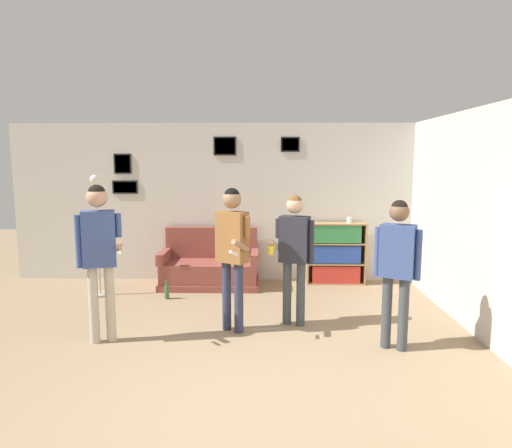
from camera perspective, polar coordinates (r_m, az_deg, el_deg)
The scene contains 12 objects.
ground_plane at distance 4.09m, azimuth -3.96°, elevation -22.59°, with size 20.00×20.00×0.00m, color #937A5B.
wall_back at distance 7.86m, azimuth -1.28°, elevation 2.69°, with size 8.05×0.08×2.70m.
wall_right at distance 6.23m, azimuth 25.10°, elevation 0.50°, with size 0.06×6.68×2.70m.
couch at distance 7.67m, azimuth -5.76°, elevation -5.43°, with size 1.62×0.80×0.95m.
bookshelf at distance 7.85m, azimuth 9.92°, elevation -3.63°, with size 0.98×0.30×1.04m.
floor_lamp at distance 7.36m, azimuth -19.21°, elevation -1.11°, with size 0.28×0.28×1.86m.
person_player_foreground_left at distance 5.42m, azimuth -19.02°, elevation -2.53°, with size 0.57×0.44×1.81m.
person_player_foreground_center at distance 5.47m, azimuth -3.00°, elevation -2.45°, with size 0.44×0.60×1.76m.
person_watcher_holding_cup at distance 5.71m, azimuth 4.80°, elevation -2.77°, with size 0.57×0.37×1.66m.
person_spectator_near_bookshelf at distance 5.18m, azimuth 17.24°, elevation -4.21°, with size 0.45×0.34×1.66m.
bottle_on_floor at distance 7.08m, azimuth -11.09°, elevation -8.30°, with size 0.07×0.07×0.29m.
drinking_cup at distance 7.79m, azimuth 11.60°, elevation 0.49°, with size 0.09×0.09×0.10m.
Camera 1 is at (0.34, -3.51, 2.08)m, focal length 32.00 mm.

